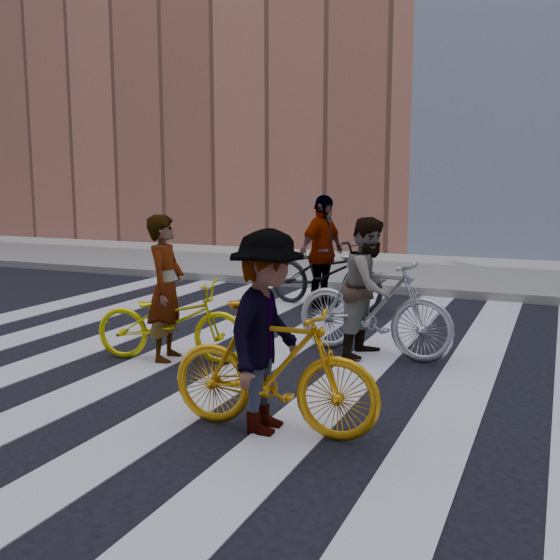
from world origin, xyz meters
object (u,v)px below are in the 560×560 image
Objects in this scene: rider_left at (166,288)px; rider_mid at (369,287)px; bike_silver_mid at (373,306)px; bike_yellow_left at (171,321)px; rider_right at (267,332)px; rider_rear at (322,252)px; bike_dark_rear at (325,273)px; bike_yellow_right at (273,368)px.

rider_left is 1.02× the size of rider_mid.
bike_yellow_left is at bearing 127.41° from bike_silver_mid.
rider_right is (1.91, -1.47, 0.00)m from rider_left.
rider_right is 5.18m from rider_rear.
rider_mid is at bearing -134.20° from bike_dark_rear.
rider_left is at bearing -173.30° from rider_rear.
bike_dark_rear is 1.19× the size of rider_rear.
bike_yellow_left is at bearing 50.17° from bike_yellow_right.
rider_right is (-0.12, -2.56, 0.02)m from rider_mid.
bike_silver_mid is at bearing -74.63° from rider_left.
bike_dark_rear is at bearing 38.93° from rider_mid.
rider_left is (-2.07, -1.09, 0.24)m from bike_silver_mid.
bike_dark_rear is 5.17m from rider_right.
bike_silver_mid is at bearing -74.05° from bike_yellow_left.
bike_silver_mid reaches higher than bike_yellow_right.
rider_rear is (-0.05, 0.00, 0.33)m from bike_dark_rear.
rider_rear is at bearing 12.76° from rider_right.
rider_left reaches higher than bike_yellow_left.
bike_yellow_left is at bearing -172.51° from rider_rear.
rider_left is at bearing 50.88° from bike_yellow_right.
bike_yellow_left is 2.28m from rider_mid.
bike_yellow_left is 3.60m from rider_rear.
bike_yellow_right is 0.99× the size of rider_rear.
rider_right is at bearing -149.16° from rider_rear.
rider_rear reaches higher than bike_yellow_right.
bike_dark_rear reaches higher than bike_yellow_right.
rider_right is at bearing -149.70° from bike_dark_rear.
rider_right is 0.92× the size of rider_rear.
bike_silver_mid is 2.57m from bike_yellow_right.
rider_mid reaches higher than bike_silver_mid.
rider_left is 2.41m from rider_right.
bike_yellow_right is at bearing -139.37° from rider_left.
rider_right is at bearing -140.82° from bike_yellow_left.
rider_rear is at bearing 40.66° from bike_silver_mid.
bike_yellow_right is 0.83× the size of bike_dark_rear.
bike_dark_rear is at bearing -22.42° from rider_left.
bike_silver_mid is at bearing -81.01° from rider_mid.
rider_rear reaches higher than rider_left.
rider_right is (-0.17, -2.56, 0.24)m from bike_silver_mid.
rider_mid is (0.07, 2.56, 0.27)m from bike_yellow_right.
bike_yellow_left is 0.98× the size of bike_yellow_right.
rider_left is at bearing -174.09° from bike_dark_rear.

